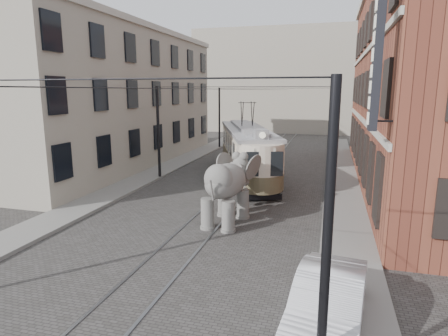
% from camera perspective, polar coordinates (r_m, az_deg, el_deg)
% --- Properties ---
extents(ground, '(120.00, 120.00, 0.00)m').
position_cam_1_polar(ground, '(18.27, -1.54, -6.79)').
color(ground, '#423F3D').
extents(tram_rails, '(1.54, 80.00, 0.02)m').
position_cam_1_polar(tram_rails, '(18.27, -1.54, -6.75)').
color(tram_rails, slate).
rests_on(tram_rails, ground).
extents(sidewalk_right, '(2.00, 60.00, 0.15)m').
position_cam_1_polar(sidewalk_right, '(17.52, 17.75, -7.91)').
color(sidewalk_right, slate).
rests_on(sidewalk_right, ground).
extents(sidewalk_left, '(2.00, 60.00, 0.15)m').
position_cam_1_polar(sidewalk_left, '(21.03, -18.77, -4.73)').
color(sidewalk_left, slate).
rests_on(sidewalk_left, ground).
extents(brick_building, '(8.00, 26.00, 12.00)m').
position_cam_1_polar(brick_building, '(26.22, 29.12, 10.67)').
color(brick_building, brown).
rests_on(brick_building, ground).
extents(stucco_building, '(7.00, 24.00, 10.00)m').
position_cam_1_polar(stucco_building, '(31.10, -15.84, 9.73)').
color(stucco_building, gray).
rests_on(stucco_building, ground).
extents(distant_block, '(28.00, 10.00, 14.00)m').
position_cam_1_polar(distant_block, '(56.81, 10.75, 12.60)').
color(distant_block, gray).
rests_on(distant_block, ground).
extents(catenary, '(11.00, 30.20, 6.00)m').
position_cam_1_polar(catenary, '(22.39, 1.73, 4.49)').
color(catenary, black).
rests_on(catenary, ground).
extents(tram, '(6.69, 12.72, 4.99)m').
position_cam_1_polar(tram, '(25.72, 3.45, 4.26)').
color(tram, beige).
rests_on(tram, ground).
extents(elephant, '(3.12, 5.04, 2.94)m').
position_cam_1_polar(elephant, '(16.57, 0.27, -3.42)').
color(elephant, slate).
rests_on(elephant, ground).
extents(parked_car, '(2.11, 4.67, 1.49)m').
position_cam_1_polar(parked_car, '(9.92, 15.22, -19.15)').
color(parked_car, silver).
rests_on(parked_car, ground).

